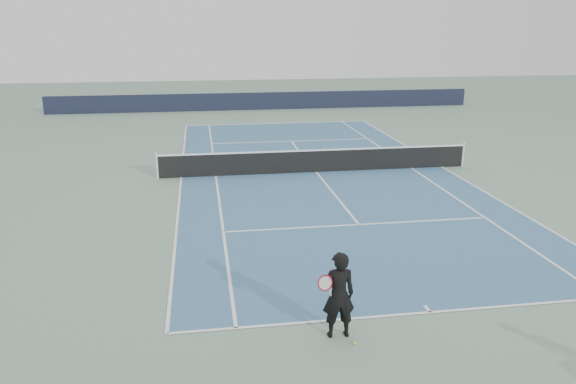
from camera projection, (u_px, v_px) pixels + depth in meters
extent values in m
plane|color=slate|center=(316.00, 172.00, 23.14)|extent=(80.00, 80.00, 0.00)
cube|color=#386386|center=(316.00, 172.00, 23.14)|extent=(10.97, 23.77, 0.01)
cylinder|color=silver|center=(157.00, 166.00, 22.03)|extent=(0.10, 0.10, 1.07)
cylinder|color=silver|center=(463.00, 154.00, 23.94)|extent=(0.10, 0.10, 1.07)
cube|color=black|center=(316.00, 161.00, 23.01)|extent=(12.80, 0.03, 0.90)
cube|color=white|center=(316.00, 150.00, 22.87)|extent=(12.80, 0.04, 0.06)
cube|color=black|center=(265.00, 101.00, 39.88)|extent=(30.00, 0.25, 1.20)
imported|color=black|center=(338.00, 295.00, 10.78)|extent=(0.67, 0.49, 1.77)
torus|color=maroon|center=(325.00, 283.00, 10.61)|extent=(0.34, 0.18, 0.36)
cylinder|color=white|center=(325.00, 283.00, 10.61)|extent=(0.29, 0.14, 0.32)
cylinder|color=white|center=(331.00, 294.00, 10.73)|extent=(0.08, 0.13, 0.27)
sphere|color=yellow|center=(355.00, 343.00, 10.71)|extent=(0.06, 0.06, 0.06)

